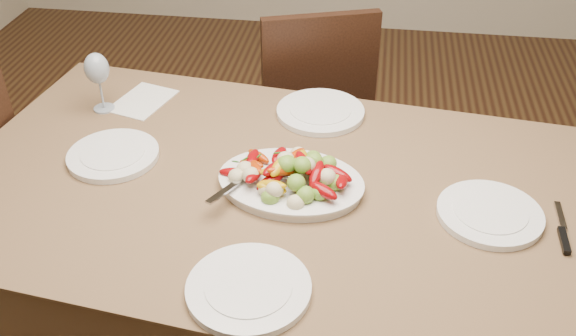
# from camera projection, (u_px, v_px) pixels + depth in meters

# --- Properties ---
(dining_table) EXTENTS (1.95, 1.25, 0.76)m
(dining_table) POSITION_uv_depth(u_px,v_px,m) (288.00, 287.00, 1.93)
(dining_table) COLOR brown
(dining_table) RESTS_ON ground
(chair_far) EXTENTS (0.54, 0.54, 0.95)m
(chair_far) POSITION_uv_depth(u_px,v_px,m) (307.00, 108.00, 2.61)
(chair_far) COLOR black
(chair_far) RESTS_ON ground
(serving_platter) EXTENTS (0.41, 0.32, 0.02)m
(serving_platter) POSITION_uv_depth(u_px,v_px,m) (291.00, 184.00, 1.70)
(serving_platter) COLOR white
(serving_platter) RESTS_ON dining_table
(roasted_vegetables) EXTENTS (0.33, 0.24, 0.09)m
(roasted_vegetables) POSITION_uv_depth(u_px,v_px,m) (291.00, 167.00, 1.66)
(roasted_vegetables) COLOR #750407
(roasted_vegetables) RESTS_ON serving_platter
(serving_spoon) EXTENTS (0.28, 0.17, 0.03)m
(serving_spoon) POSITION_uv_depth(u_px,v_px,m) (263.00, 178.00, 1.66)
(serving_spoon) COLOR #9EA0A8
(serving_spoon) RESTS_ON serving_platter
(plate_left) EXTENTS (0.26, 0.26, 0.02)m
(plate_left) POSITION_uv_depth(u_px,v_px,m) (113.00, 155.00, 1.81)
(plate_left) COLOR white
(plate_left) RESTS_ON dining_table
(plate_right) EXTENTS (0.26, 0.26, 0.02)m
(plate_right) POSITION_uv_depth(u_px,v_px,m) (490.00, 214.00, 1.60)
(plate_right) COLOR white
(plate_right) RESTS_ON dining_table
(plate_far) EXTENTS (0.27, 0.27, 0.02)m
(plate_far) POSITION_uv_depth(u_px,v_px,m) (320.00, 112.00, 2.01)
(plate_far) COLOR white
(plate_far) RESTS_ON dining_table
(plate_near) EXTENTS (0.27, 0.27, 0.02)m
(plate_near) POSITION_uv_depth(u_px,v_px,m) (249.00, 289.00, 1.39)
(plate_near) COLOR white
(plate_near) RESTS_ON dining_table
(wine_glass) EXTENTS (0.08, 0.08, 0.20)m
(wine_glass) POSITION_uv_depth(u_px,v_px,m) (99.00, 81.00, 1.98)
(wine_glass) COLOR #8C99A5
(wine_glass) RESTS_ON dining_table
(menu_card) EXTENTS (0.20, 0.24, 0.00)m
(menu_card) POSITION_uv_depth(u_px,v_px,m) (143.00, 101.00, 2.08)
(menu_card) COLOR silver
(menu_card) RESTS_ON dining_table
(table_knife) EXTENTS (0.02, 0.20, 0.01)m
(table_knife) POSITION_uv_depth(u_px,v_px,m) (562.00, 230.00, 1.56)
(table_knife) COLOR #9EA0A8
(table_knife) RESTS_ON dining_table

